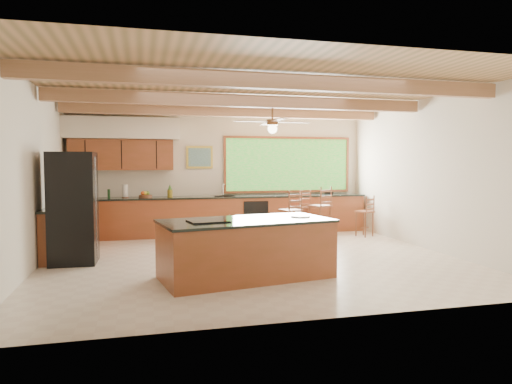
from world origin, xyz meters
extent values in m
plane|color=beige|center=(0.00, 0.00, 0.00)|extent=(7.20, 7.20, 0.00)
cube|color=beige|center=(0.00, 3.25, 1.50)|extent=(7.20, 0.04, 3.00)
cube|color=beige|center=(0.00, -3.25, 1.50)|extent=(7.20, 0.04, 3.00)
cube|color=beige|center=(-3.60, 0.00, 1.50)|extent=(0.04, 6.50, 3.00)
cube|color=beige|center=(3.60, 0.00, 1.50)|extent=(0.04, 6.50, 3.00)
cube|color=tan|center=(0.00, 0.00, 3.00)|extent=(7.20, 6.50, 0.04)
cube|color=#9B6A4D|center=(0.00, -1.60, 2.86)|extent=(7.10, 0.15, 0.22)
cube|color=#9B6A4D|center=(0.00, 0.50, 2.86)|extent=(7.10, 0.15, 0.22)
cube|color=#9B6A4D|center=(0.00, 2.30, 2.86)|extent=(7.10, 0.15, 0.22)
cube|color=brown|center=(-2.35, 3.06, 1.90)|extent=(2.30, 0.35, 0.70)
cube|color=silver|center=(-2.35, 2.99, 2.50)|extent=(2.60, 0.50, 0.48)
cylinder|color=#FFEABF|center=(-3.05, 2.99, 2.27)|extent=(0.10, 0.10, 0.01)
cylinder|color=#FFEABF|center=(-1.65, 2.99, 2.27)|extent=(0.10, 0.10, 0.01)
cube|color=#64A63B|center=(1.70, 3.22, 1.67)|extent=(3.20, 0.04, 1.30)
cube|color=gold|center=(-0.55, 3.22, 1.85)|extent=(0.64, 0.03, 0.54)
cube|color=#39674D|center=(-0.55, 3.20, 1.85)|extent=(0.54, 0.01, 0.44)
cube|color=brown|center=(0.00, 2.91, 0.44)|extent=(7.00, 0.65, 0.88)
cube|color=black|center=(0.00, 2.91, 0.90)|extent=(7.04, 0.69, 0.04)
cube|color=brown|center=(-3.26, 1.35, 0.44)|extent=(0.65, 2.35, 0.88)
cube|color=black|center=(-3.26, 1.35, 0.90)|extent=(0.69, 2.39, 0.04)
cube|color=black|center=(0.70, 2.58, 0.42)|extent=(0.60, 0.02, 0.78)
cube|color=silver|center=(0.00, 2.91, 0.91)|extent=(0.50, 0.38, 0.03)
cylinder|color=silver|center=(0.00, 3.11, 1.07)|extent=(0.03, 0.03, 0.30)
cylinder|color=silver|center=(0.00, 3.01, 1.20)|extent=(0.03, 0.20, 0.03)
cylinder|color=silver|center=(-2.29, 2.98, 1.07)|extent=(0.12, 0.12, 0.30)
cylinder|color=#19401C|center=(-2.92, 2.89, 1.03)|extent=(0.06, 0.06, 0.22)
cylinder|color=#19401C|center=(-2.64, 2.90, 1.02)|extent=(0.06, 0.06, 0.20)
cube|color=black|center=(2.71, 2.98, 0.97)|extent=(0.24, 0.21, 0.10)
cube|color=brown|center=(-0.42, -1.27, 0.42)|extent=(2.63, 1.55, 0.84)
cube|color=black|center=(-0.42, -1.27, 0.86)|extent=(2.68, 1.60, 0.04)
cube|color=black|center=(-0.99, -1.37, 0.88)|extent=(0.62, 0.53, 0.02)
cylinder|color=silver|center=(0.49, -1.13, 0.88)|extent=(0.30, 0.30, 0.02)
cube|color=black|center=(-3.05, 0.40, 0.95)|extent=(0.76, 0.74, 1.90)
cube|color=silver|center=(-2.68, 0.40, 0.95)|extent=(0.02, 0.05, 1.74)
cube|color=brown|center=(1.24, 1.60, 0.68)|extent=(0.49, 0.49, 0.04)
cylinder|color=brown|center=(1.08, 1.44, 0.33)|extent=(0.04, 0.04, 0.66)
cylinder|color=brown|center=(1.40, 1.44, 0.33)|extent=(0.04, 0.04, 0.66)
cylinder|color=brown|center=(1.08, 1.76, 0.33)|extent=(0.04, 0.04, 0.66)
cylinder|color=brown|center=(1.40, 1.76, 0.33)|extent=(0.04, 0.04, 0.66)
cube|color=brown|center=(2.11, 2.05, 0.71)|extent=(0.56, 0.56, 0.04)
cylinder|color=brown|center=(1.94, 1.88, 0.35)|extent=(0.04, 0.04, 0.69)
cylinder|color=brown|center=(2.28, 1.88, 0.35)|extent=(0.04, 0.04, 0.69)
cylinder|color=brown|center=(1.94, 2.22, 0.35)|extent=(0.04, 0.04, 0.69)
cylinder|color=brown|center=(2.28, 2.22, 0.35)|extent=(0.04, 0.04, 0.69)
cube|color=brown|center=(3.12, 1.81, 0.58)|extent=(0.45, 0.45, 0.04)
cylinder|color=brown|center=(2.99, 1.67, 0.28)|extent=(0.03, 0.03, 0.56)
cylinder|color=brown|center=(3.26, 1.67, 0.28)|extent=(0.03, 0.03, 0.56)
cylinder|color=brown|center=(2.99, 1.94, 0.28)|extent=(0.03, 0.03, 0.56)
cylinder|color=brown|center=(3.26, 1.94, 0.28)|extent=(0.03, 0.03, 0.56)
cube|color=brown|center=(1.78, 2.45, 0.65)|extent=(0.47, 0.47, 0.04)
cylinder|color=brown|center=(1.63, 2.30, 0.31)|extent=(0.04, 0.04, 0.63)
cylinder|color=brown|center=(1.94, 2.30, 0.31)|extent=(0.04, 0.04, 0.63)
cylinder|color=brown|center=(1.63, 2.60, 0.31)|extent=(0.04, 0.04, 0.63)
cylinder|color=brown|center=(1.94, 2.60, 0.31)|extent=(0.04, 0.04, 0.63)
camera|label=1|loc=(-1.90, -7.84, 1.72)|focal=32.00mm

